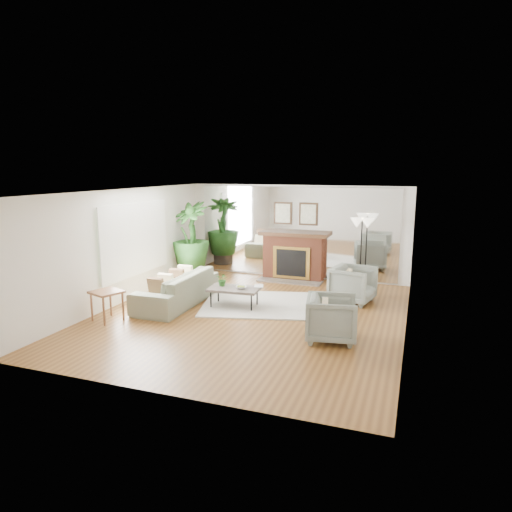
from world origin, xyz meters
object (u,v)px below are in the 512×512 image
at_px(armchair_back, 353,284).
at_px(side_table, 107,296).
at_px(coffee_table, 234,289).
at_px(armchair_front, 332,318).
at_px(floor_lamp, 362,229).
at_px(potted_ficus, 191,238).
at_px(sofa, 177,288).
at_px(fireplace, 293,255).

distance_m(armchair_back, side_table, 5.22).
relative_size(coffee_table, side_table, 1.66).
height_order(armchair_front, floor_lamp, floor_lamp).
height_order(armchair_back, potted_ficus, potted_ficus).
bearing_deg(floor_lamp, sofa, -143.43).
bearing_deg(fireplace, floor_lamp, -12.15).
xyz_separation_m(armchair_back, armchair_front, (-0.03, -2.44, -0.01)).
xyz_separation_m(potted_ficus, floor_lamp, (4.41, 0.48, 0.39)).
bearing_deg(potted_ficus, floor_lamp, 6.26).
xyz_separation_m(sofa, potted_ficus, (-0.80, 2.20, 0.76)).
bearing_deg(side_table, armchair_front, 6.16).
bearing_deg(sofa, potted_ficus, -160.55).
bearing_deg(floor_lamp, potted_ficus, -173.74).
bearing_deg(armchair_back, armchair_front, -168.81).
relative_size(armchair_back, side_table, 1.32).
height_order(sofa, armchair_back, armchair_back).
bearing_deg(armchair_back, potted_ficus, 92.02).
height_order(fireplace, potted_ficus, potted_ficus).
xyz_separation_m(armchair_front, side_table, (-4.31, -0.47, 0.11)).
relative_size(armchair_front, side_table, 1.28).
xyz_separation_m(coffee_table, floor_lamp, (2.33, 2.49, 1.10)).
bearing_deg(fireplace, armchair_front, -66.23).
height_order(sofa, armchair_front, armchair_front).
bearing_deg(coffee_table, armchair_back, 28.10).
bearing_deg(potted_ficus, coffee_table, -44.01).
bearing_deg(floor_lamp, armchair_back, -89.83).
relative_size(armchair_back, floor_lamp, 0.51).
distance_m(sofa, side_table, 1.64).
xyz_separation_m(coffee_table, potted_ficus, (-2.08, 2.01, 0.71)).
xyz_separation_m(side_table, potted_ficus, (-0.08, 3.66, 0.60)).
xyz_separation_m(fireplace, coffee_table, (-0.52, -2.88, -0.27)).
xyz_separation_m(sofa, armchair_front, (3.59, -1.00, 0.04)).
bearing_deg(potted_ficus, armchair_front, -36.04).
bearing_deg(fireplace, coffee_table, -100.22).
height_order(armchair_front, side_table, armchair_front).
bearing_deg(fireplace, side_table, -119.01).
bearing_deg(armchair_front, floor_lamp, -10.46).
height_order(fireplace, side_table, fireplace).
height_order(coffee_table, armchair_back, armchair_back).
height_order(potted_ficus, floor_lamp, potted_ficus).
height_order(fireplace, armchair_front, fireplace).
xyz_separation_m(fireplace, potted_ficus, (-2.60, -0.87, 0.45)).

